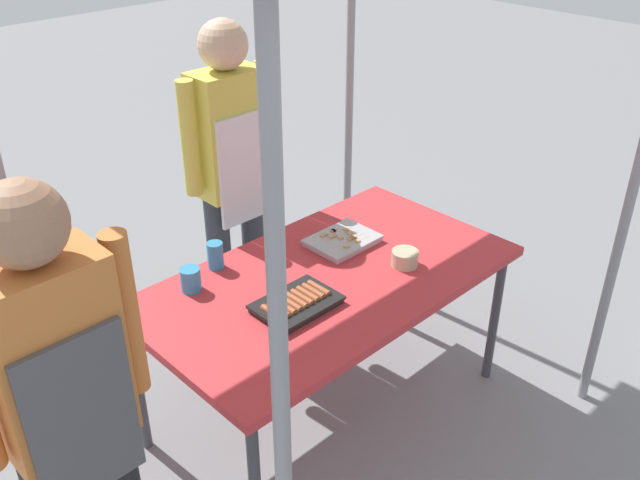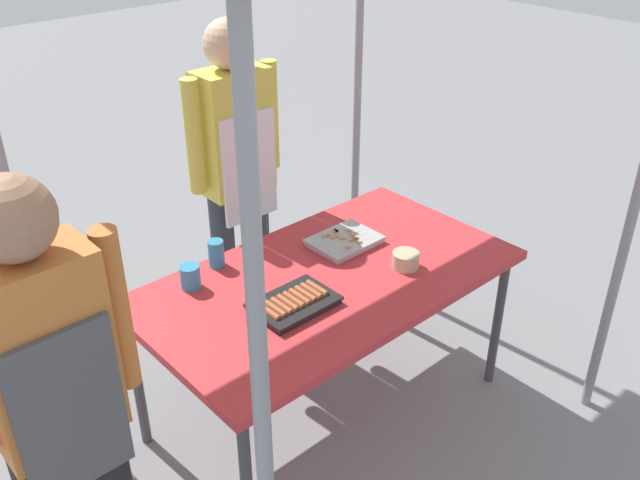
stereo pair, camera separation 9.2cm
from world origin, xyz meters
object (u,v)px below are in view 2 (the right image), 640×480
Objects in this scene: condiment_bowl at (406,260)px; drink_cup_by_wok at (190,277)px; drink_cup_near_edge at (216,253)px; customer_nearby at (55,393)px; tray_meat_skewers at (344,241)px; tray_grilled_sausages at (294,303)px; stall_table at (328,286)px; vendor_woman at (236,161)px.

condiment_bowl is 0.91m from drink_cup_by_wok.
drink_cup_near_edge is 0.07× the size of customer_nearby.
drink_cup_near_edge is at bearing 156.14° from tray_meat_skewers.
drink_cup_near_edge is 0.19m from drink_cup_by_wok.
stall_table is at bearing 17.78° from tray_grilled_sausages.
condiment_bowl is 0.07× the size of vendor_woman.
condiment_bowl is 1.16× the size of drink_cup_by_wok.
tray_meat_skewers is (0.49, 0.22, -0.00)m from tray_grilled_sausages.
tray_grilled_sausages is 0.45m from drink_cup_by_wok.
customer_nearby is at bearing -147.96° from drink_cup_near_edge.
stall_table is 13.37× the size of drink_cup_near_edge.
drink_cup_near_edge is at bearing 32.04° from customer_nearby.
tray_grilled_sausages is 1.07× the size of tray_meat_skewers.
tray_grilled_sausages is 0.95m from vendor_woman.
condiment_bowl is (0.29, -0.17, 0.09)m from stall_table.
condiment_bowl is at bearing 1.29° from customer_nearby.
drink_cup_near_edge is (-0.60, 0.55, 0.03)m from condiment_bowl.
drink_cup_by_wok is at bearing -158.43° from drink_cup_near_edge.
customer_nearby is (-0.93, -0.58, 0.17)m from drink_cup_near_edge.
drink_cup_by_wok is 0.93m from customer_nearby.
drink_cup_near_edge is (-0.05, 0.46, 0.04)m from tray_grilled_sausages.
condiment_bowl is at bearing -31.90° from drink_cup_by_wok.
vendor_woman reaches higher than condiment_bowl.
drink_cup_by_wok is at bearing 147.14° from stall_table.
condiment_bowl is 0.98m from vendor_woman.
tray_grilled_sausages is 0.19× the size of vendor_woman.
tray_meat_skewers is 1.52m from customer_nearby.
drink_cup_near_edge reaches higher than stall_table.
vendor_woman is 1.01× the size of customer_nearby.
stall_table is 0.97× the size of customer_nearby.
condiment_bowl reaches higher than tray_grilled_sausages.
tray_meat_skewers is 2.62× the size of condiment_bowl.
customer_nearby reaches higher than stall_table.
stall_table is at bearing -51.40° from drink_cup_near_edge.
vendor_woman is at bearing 67.37° from tray_grilled_sausages.
customer_nearby reaches higher than tray_grilled_sausages.
condiment_bowl reaches higher than stall_table.
tray_grilled_sausages is 0.54m from tray_meat_skewers.
tray_meat_skewers is at bearing 13.35° from customer_nearby.
drink_cup_by_wok reaches higher than tray_grilled_sausages.
vendor_woman is at bearing 101.83° from condiment_bowl.
drink_cup_near_edge is (-0.30, 0.38, 0.11)m from stall_table.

